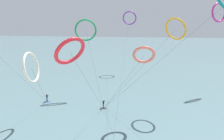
% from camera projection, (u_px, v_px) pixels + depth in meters
% --- Properties ---
extents(sea_water, '(400.00, 200.00, 0.08)m').
position_uv_depth(sea_water, '(133.00, 50.00, 112.97)').
color(sea_water, slate).
rests_on(sea_water, ground).
extents(surfer_cobalt, '(1.40, 0.73, 1.70)m').
position_uv_depth(surfer_cobalt, '(47.00, 98.00, 39.54)').
color(surfer_cobalt, '#2647B7').
rests_on(surfer_cobalt, ground).
extents(surfer_charcoal, '(1.40, 0.64, 1.70)m').
position_uv_depth(surfer_charcoal, '(104.00, 105.00, 36.54)').
color(surfer_charcoal, black).
rests_on(surfer_charcoal, ground).
extents(kite_ivory, '(3.22, 10.82, 11.64)m').
position_uv_depth(kite_ivory, '(31.00, 67.00, 29.11)').
color(kite_ivory, silver).
rests_on(kite_ivory, ground).
extents(kite_coral, '(8.81, 4.85, 12.56)m').
position_uv_depth(kite_coral, '(144.00, 55.00, 29.60)').
color(kite_coral, '#EA7260').
rests_on(kite_coral, ground).
extents(kite_amber, '(14.43, 4.11, 16.68)m').
position_uv_depth(kite_amber, '(175.00, 29.00, 33.55)').
color(kite_amber, orange).
rests_on(kite_amber, ground).
extents(kite_magenta, '(4.26, 33.01, 20.26)m').
position_uv_depth(kite_magenta, '(219.00, 12.00, 43.93)').
color(kite_magenta, '#CC288E').
rests_on(kite_magenta, ground).
extents(kite_violet, '(4.55, 48.96, 19.28)m').
position_uv_depth(kite_violet, '(130.00, 18.00, 61.31)').
color(kite_violet, purple).
rests_on(kite_violet, ground).
extents(kite_emerald, '(7.59, 8.98, 16.55)m').
position_uv_depth(kite_emerald, '(86.00, 30.00, 41.42)').
color(kite_emerald, '#199351').
rests_on(kite_emerald, ground).
extents(kite_crimson, '(3.61, 17.64, 14.63)m').
position_uv_depth(kite_crimson, '(70.00, 51.00, 18.55)').
color(kite_crimson, red).
rests_on(kite_crimson, ground).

